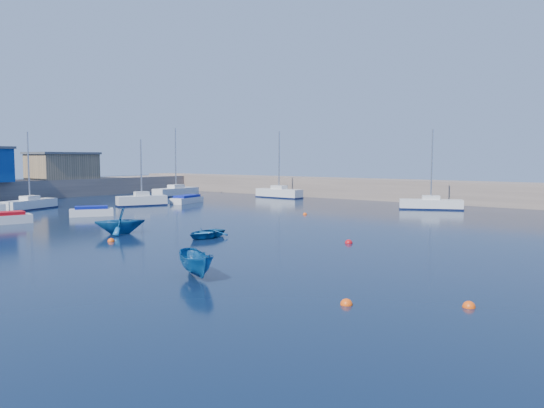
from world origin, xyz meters
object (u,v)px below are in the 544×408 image
Objects in this scene: brick_shed_a at (62,167)px; dinghy_left at (120,221)px; sailboat_4 at (176,192)px; sailboat_5 at (279,193)px; motorboat_2 at (187,199)px; motorboat_1 at (91,211)px; sailboat_2 at (30,204)px; sailboat_3 at (142,200)px; motorboat_0 at (2,218)px; dinghy_center at (205,233)px; sailboat_6 at (431,204)px; dinghy_right at (196,264)px.

brick_shed_a is 41.03m from dinghy_left.
brick_shed_a is 16.02m from sailboat_4.
motorboat_2 is (-3.25, -13.53, -0.21)m from sailboat_5.
sailboat_4 is 25.86m from motorboat_1.
sailboat_2 is 2.35× the size of dinghy_left.
motorboat_1 is (4.93, -9.52, -0.19)m from sailboat_3.
motorboat_0 is 23.00m from motorboat_2.
dinghy_center is (22.61, -12.43, -0.30)m from sailboat_3.
motorboat_0 is at bearing -55.43° from sailboat_2.
sailboat_6 is at bearing 0.86° from sailboat_4.
motorboat_2 is (-3.51, 14.97, 0.01)m from motorboat_1.
sailboat_6 is at bearing 20.12° from sailboat_2.
dinghy_center is 11.76m from dinghy_right.
sailboat_4 is 2.79× the size of dinghy_left.
sailboat_3 is at bearing 149.86° from motorboat_1.
sailboat_2 is at bearing 102.73° from sailboat_6.
dinghy_center is at bearing 54.59° from dinghy_left.
motorboat_0 is (-22.37, -33.26, -0.11)m from sailboat_6.
sailboat_3 is 2.36× the size of dinghy_center.
dinghy_left is (-10.32, -30.65, 0.32)m from sailboat_6.
sailboat_2 is 22.68m from sailboat_4.
motorboat_2 is at bearing 112.31° from motorboat_0.
sailboat_3 is at bearing 119.11° from motorboat_0.
sailboat_2 is at bearing 170.12° from dinghy_center.
sailboat_2 reaches higher than dinghy_right.
dinghy_right is at bearing -45.06° from sailboat_4.
sailboat_2 is 41.34m from sailboat_6.
dinghy_left is (12.05, 2.60, 0.43)m from motorboat_0.
brick_shed_a is 2.36× the size of dinghy_left.
dinghy_right is at bearing 6.91° from motorboat_0.
motorboat_2 is 1.44× the size of dinghy_left.
brick_shed_a reaches higher than dinghy_center.
dinghy_right is (26.26, -3.61, 0.15)m from motorboat_0.
motorboat_1 is at bearing -63.18° from sailboat_4.
motorboat_1 is at bearing -170.45° from dinghy_left.
brick_shed_a reaches higher than motorboat_1.
sailboat_5 is 2.61× the size of dinghy_left.
motorboat_0 is at bearing -61.06° from motorboat_1.
sailboat_3 is 17.91m from motorboat_0.
sailboat_6 is 2.44× the size of dinghy_left.
motorboat_1 reaches higher than dinghy_center.
sailboat_2 is at bearing -96.31° from sailboat_3.
sailboat_2 is 30.62m from sailboat_5.
motorboat_0 is at bearing -95.70° from motorboat_2.
dinghy_right is at bearing -51.21° from dinghy_center.
brick_shed_a is 2.53× the size of dinghy_right.
sailboat_5 is 2.83× the size of dinghy_center.
motorboat_0 is at bearing -71.10° from sailboat_4.
motorboat_1 is at bearing 94.31° from dinghy_right.
dinghy_left is at bearing -160.00° from sailboat_5.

